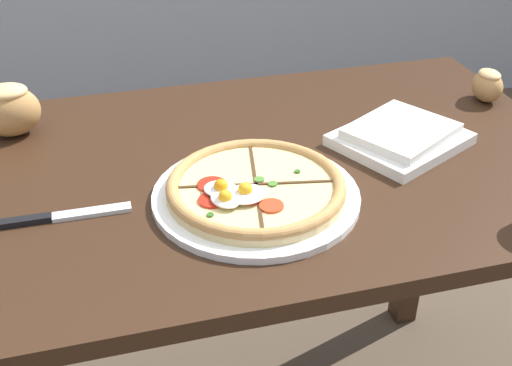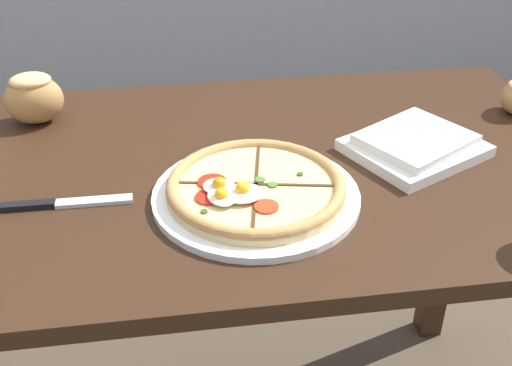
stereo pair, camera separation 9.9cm
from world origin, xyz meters
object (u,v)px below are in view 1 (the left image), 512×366
object	(u,v)px
knife_main	(61,216)
dining_table	(208,226)
bread_piece_mid	(9,109)
pizza	(255,190)
bread_piece_near	(488,85)
napkin_folded	(400,136)

from	to	relation	value
knife_main	dining_table	bearing A→B (deg)	20.84
bread_piece_mid	pizza	bearing A→B (deg)	-41.20
bread_piece_near	dining_table	bearing A→B (deg)	-169.17
dining_table	bread_piece_near	bearing A→B (deg)	10.83
pizza	knife_main	world-z (taller)	pizza
pizza	bread_piece_mid	distance (m)	0.50
napkin_folded	knife_main	xyz separation A→B (m)	(-0.59, -0.08, -0.01)
dining_table	bread_piece_near	world-z (taller)	bread_piece_near
pizza	napkin_folded	world-z (taller)	pizza
bread_piece_mid	napkin_folded	bearing A→B (deg)	-18.24
napkin_folded	knife_main	bearing A→B (deg)	-172.35
dining_table	knife_main	size ratio (longest dim) A/B	6.58
dining_table	pizza	world-z (taller)	pizza
napkin_folded	bread_piece_near	world-z (taller)	bread_piece_near
bread_piece_near	bread_piece_mid	world-z (taller)	bread_piece_mid
pizza	bread_piece_near	world-z (taller)	bread_piece_near
napkin_folded	bread_piece_near	bearing A→B (deg)	26.47
pizza	napkin_folded	size ratio (longest dim) A/B	1.20
bread_piece_mid	knife_main	bearing A→B (deg)	-75.04
bread_piece_mid	knife_main	size ratio (longest dim) A/B	0.57
dining_table	knife_main	world-z (taller)	knife_main
dining_table	napkin_folded	xyz separation A→B (m)	(0.35, -0.01, 0.14)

